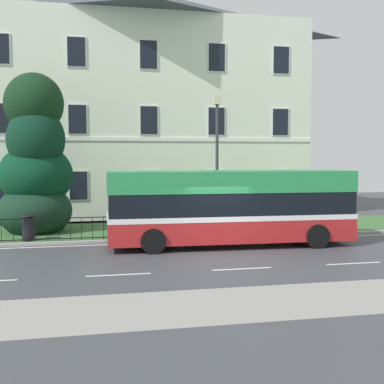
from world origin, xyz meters
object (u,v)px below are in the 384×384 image
at_px(single_decker_bus, 231,206).
at_px(street_lamp_post, 217,155).
at_px(evergreen_tree, 35,165).
at_px(georgian_townhouse, 140,101).
at_px(litter_bin, 28,227).

xyz_separation_m(single_decker_bus, street_lamp_post, (0.16, 2.82, 2.11)).
distance_m(evergreen_tree, single_decker_bus, 9.52).
distance_m(georgian_townhouse, single_decker_bus, 13.87).
bearing_deg(single_decker_bus, street_lamp_post, 88.60).
bearing_deg(street_lamp_post, litter_bin, -176.67).
bearing_deg(single_decker_bus, evergreen_tree, 150.88).
xyz_separation_m(evergreen_tree, street_lamp_post, (8.20, -2.01, 0.47)).
bearing_deg(litter_bin, georgian_townhouse, 60.13).
distance_m(evergreen_tree, street_lamp_post, 8.46).
xyz_separation_m(georgian_townhouse, street_lamp_post, (2.46, -9.72, -3.35)).
bearing_deg(litter_bin, single_decker_bus, -16.01).
xyz_separation_m(georgian_townhouse, evergreen_tree, (-5.74, -7.71, -3.82)).
xyz_separation_m(georgian_townhouse, litter_bin, (-5.86, -10.21, -6.40)).
height_order(evergreen_tree, litter_bin, evergreen_tree).
relative_size(single_decker_bus, street_lamp_post, 1.61).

